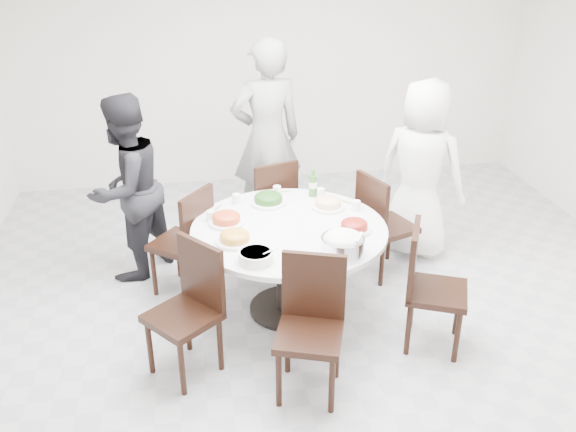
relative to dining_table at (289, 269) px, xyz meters
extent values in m
cube|color=#B5B6BA|center=(0.29, -0.12, -0.38)|extent=(6.00, 6.00, 0.01)
cube|color=white|center=(0.29, 2.88, 1.02)|extent=(6.00, 0.01, 2.80)
cylinder|color=white|center=(0.00, 0.00, 0.00)|extent=(1.50, 1.50, 0.75)
cube|color=black|center=(0.95, 0.45, 0.10)|extent=(0.54, 0.54, 0.95)
cube|color=black|center=(-0.03, 1.01, 0.10)|extent=(0.53, 0.53, 0.95)
cube|color=black|center=(-0.84, 0.44, 0.10)|extent=(0.59, 0.59, 0.95)
cube|color=black|center=(-0.83, -0.62, 0.10)|extent=(0.59, 0.59, 0.95)
cube|color=black|center=(-0.03, -0.97, 0.10)|extent=(0.53, 0.53, 0.95)
cube|color=black|center=(0.97, -0.61, 0.10)|extent=(0.56, 0.56, 0.95)
imported|color=white|center=(1.34, 0.79, 0.45)|extent=(0.96, 0.93, 1.66)
imported|color=black|center=(0.03, 1.49, 0.59)|extent=(0.77, 0.58, 1.93)
imported|color=black|center=(-1.26, 0.82, 0.44)|extent=(0.97, 1.00, 1.62)
cylinder|color=white|center=(-0.10, 0.45, 0.41)|extent=(0.30, 0.30, 0.08)
cylinder|color=white|center=(0.37, 0.29, 0.41)|extent=(0.27, 0.27, 0.07)
cylinder|color=white|center=(-0.47, 0.13, 0.41)|extent=(0.28, 0.28, 0.07)
cylinder|color=white|center=(0.47, -0.15, 0.41)|extent=(0.26, 0.26, 0.06)
cylinder|color=white|center=(-0.43, -0.19, 0.41)|extent=(0.28, 0.28, 0.07)
cylinder|color=silver|center=(0.30, -0.48, 0.44)|extent=(0.31, 0.31, 0.13)
cylinder|color=white|center=(-0.31, -0.48, 0.41)|extent=(0.24, 0.24, 0.07)
cylinder|color=#326829|center=(0.30, 0.55, 0.50)|extent=(0.07, 0.07, 0.24)
cylinder|color=white|center=(0.00, 0.61, 0.42)|extent=(0.07, 0.07, 0.08)
camera|label=1|loc=(-0.69, -4.09, 2.46)|focal=38.00mm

